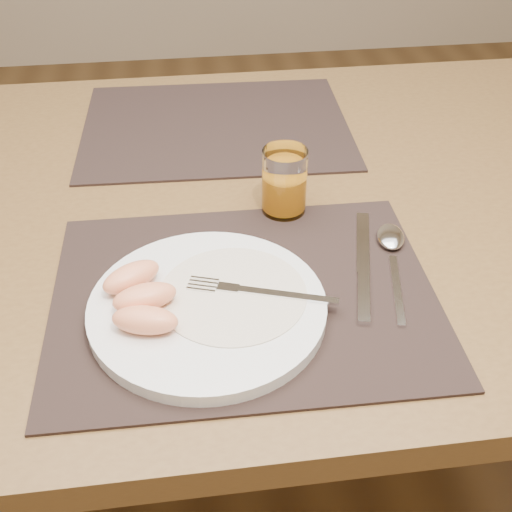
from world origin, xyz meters
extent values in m
plane|color=brown|center=(0.00, 0.00, 0.00)|extent=(5.00, 5.00, 0.00)
cube|color=brown|center=(0.00, 0.00, 0.73)|extent=(1.40, 0.90, 0.04)
cylinder|color=brown|center=(0.62, 0.37, 0.35)|extent=(0.06, 0.06, 0.71)
cube|color=black|center=(-0.01, -0.22, 0.75)|extent=(0.46, 0.36, 0.00)
cube|color=black|center=(-0.01, 0.22, 0.75)|extent=(0.46, 0.37, 0.00)
cylinder|color=white|center=(-0.06, -0.25, 0.76)|extent=(0.27, 0.27, 0.02)
cylinder|color=white|center=(-0.03, -0.24, 0.77)|extent=(0.17, 0.17, 0.00)
cube|color=silver|center=(0.03, -0.25, 0.77)|extent=(0.11, 0.05, 0.00)
cube|color=silver|center=(-0.03, -0.23, 0.77)|extent=(0.03, 0.02, 0.00)
cube|color=silver|center=(-0.06, -0.22, 0.77)|extent=(0.04, 0.03, 0.00)
cube|color=silver|center=(0.15, -0.14, 0.76)|extent=(0.05, 0.13, 0.00)
cube|color=silver|center=(0.12, -0.25, 0.76)|extent=(0.04, 0.09, 0.01)
cube|color=silver|center=(0.17, -0.24, 0.76)|extent=(0.04, 0.12, 0.00)
ellipsoid|color=silver|center=(0.19, -0.14, 0.76)|extent=(0.05, 0.06, 0.01)
cylinder|color=white|center=(0.06, -0.05, 0.80)|extent=(0.06, 0.06, 0.09)
cylinder|color=orange|center=(0.06, -0.05, 0.78)|extent=(0.05, 0.05, 0.05)
ellipsoid|color=#FA9866|center=(-0.13, -0.28, 0.78)|extent=(0.08, 0.05, 0.03)
ellipsoid|color=#FA9866|center=(-0.13, -0.25, 0.78)|extent=(0.08, 0.05, 0.03)
ellipsoid|color=#FA9866|center=(-0.14, -0.21, 0.78)|extent=(0.08, 0.07, 0.03)
camera|label=1|loc=(-0.07, -0.78, 1.26)|focal=45.00mm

